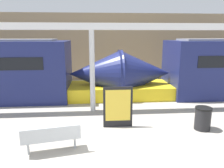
{
  "coord_description": "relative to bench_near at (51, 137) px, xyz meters",
  "views": [
    {
      "loc": [
        -0.24,
        -5.23,
        3.41
      ],
      "look_at": [
        0.46,
        3.66,
        1.4
      ],
      "focal_mm": 35.0,
      "sensor_mm": 36.0,
      "label": 1
    }
  ],
  "objects": [
    {
      "name": "station_wall",
      "position": [
        1.54,
        10.89,
        1.99
      ],
      "size": [
        56.0,
        0.2,
        5.0
      ],
      "primitive_type": "cube",
      "color": "#9E8460",
      "rests_on": "ground_plane"
    },
    {
      "name": "canopy_beam",
      "position": [
        1.18,
        3.61,
        3.25
      ],
      "size": [
        28.0,
        0.6,
        0.28
      ],
      "primitive_type": "cube",
      "color": "silver",
      "rests_on": "support_column_near"
    },
    {
      "name": "support_column_near",
      "position": [
        1.18,
        3.61,
        1.3
      ],
      "size": [
        0.23,
        0.23,
        3.62
      ],
      "primitive_type": "cylinder",
      "color": "silver",
      "rests_on": "ground_plane"
    },
    {
      "name": "bench_near",
      "position": [
        0.0,
        0.0,
        0.0
      ],
      "size": [
        1.73,
        0.75,
        0.84
      ],
      "rotation": [
        0.0,
        0.0,
        0.19
      ],
      "color": "#ADB2B7",
      "rests_on": "ground_plane"
    },
    {
      "name": "ground_plane",
      "position": [
        1.54,
        -0.75,
        -0.51
      ],
      "size": [
        60.0,
        60.0,
        0.0
      ],
      "primitive_type": "plane",
      "color": "#A8A093"
    },
    {
      "name": "trash_bin",
      "position": [
        5.2,
        1.24,
        -0.08
      ],
      "size": [
        0.6,
        0.6,
        0.85
      ],
      "color": "black",
      "rests_on": "ground_plane"
    },
    {
      "name": "poster_board",
      "position": [
        2.13,
        1.71,
        0.28
      ],
      "size": [
        1.09,
        0.07,
        1.56
      ],
      "color": "black",
      "rests_on": "ground_plane"
    }
  ]
}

